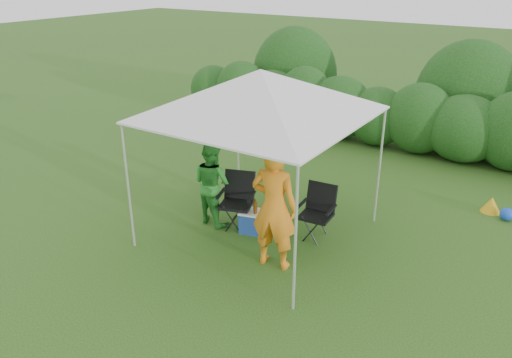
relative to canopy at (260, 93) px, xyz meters
The scene contains 10 objects.
ground 2.51m from the canopy, 90.00° to the right, with size 70.00×70.00×0.00m, color #355F1E.
hedge 5.74m from the canopy, 90.00° to the left, with size 11.92×1.53×1.80m.
canopy is the anchor object (origin of this frame).
chair_right 2.17m from the canopy, 28.56° to the left, with size 0.61×0.56×0.92m.
chair_left 1.98m from the canopy, behind, with size 0.72×0.69×0.97m.
man 1.78m from the canopy, 45.10° to the right, with size 0.72×0.47×1.97m, color orange.
woman 1.95m from the canopy, behind, with size 0.73×0.57×1.51m, color #2C872C.
cooler 2.27m from the canopy, 167.35° to the right, with size 0.54×0.45×0.39m.
bottle 1.94m from the canopy, 128.44° to the right, with size 0.07×0.07×0.26m, color #592D0C.
lawn_toy 5.01m from the canopy, 42.42° to the left, with size 0.60×0.50×0.30m.
Camera 1 is at (4.09, -5.88, 4.30)m, focal length 35.00 mm.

